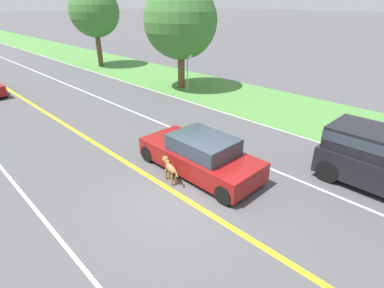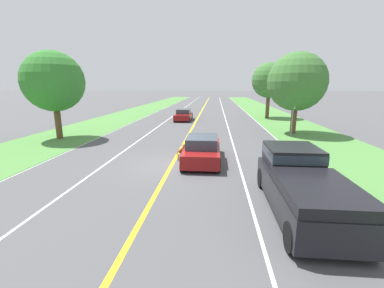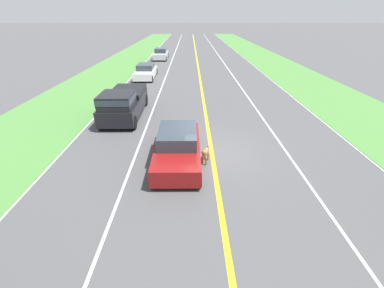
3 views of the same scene
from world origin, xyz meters
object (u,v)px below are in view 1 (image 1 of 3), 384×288
at_px(dog, 169,167).
at_px(street_sign, 188,66).
at_px(roadside_tree_right_far, 94,12).
at_px(roadside_tree_right_near, 180,22).
at_px(ego_car, 200,155).

xyz_separation_m(dog, street_sign, (8.08, 7.51, 1.17)).
xyz_separation_m(roadside_tree_right_far, street_sign, (-0.37, -12.15, -2.98)).
distance_m(dog, roadside_tree_right_far, 21.80).
bearing_deg(roadside_tree_right_far, dog, -113.27).
height_order(roadside_tree_right_near, roadside_tree_right_far, roadside_tree_right_far).
distance_m(ego_car, street_sign, 10.46).
bearing_deg(roadside_tree_right_near, roadside_tree_right_far, 90.23).
relative_size(dog, roadside_tree_right_far, 0.16).
distance_m(dog, roadside_tree_right_near, 12.67).
relative_size(ego_car, dog, 4.16).
distance_m(roadside_tree_right_far, street_sign, 12.52).
relative_size(roadside_tree_right_near, roadside_tree_right_far, 0.98).
relative_size(ego_car, street_sign, 1.69).
distance_m(roadside_tree_right_near, roadside_tree_right_far, 11.08).
xyz_separation_m(dog, roadside_tree_right_far, (8.46, 19.66, 4.15)).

